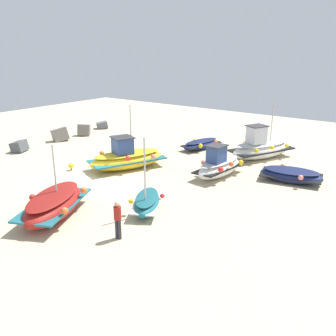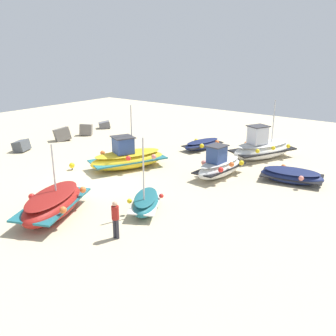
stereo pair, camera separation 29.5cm
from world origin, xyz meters
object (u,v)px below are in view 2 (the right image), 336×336
at_px(fishing_boat_4, 53,204).
at_px(fishing_boat_5, 219,166).
at_px(mooring_buoy_0, 72,165).
at_px(fishing_boat_3, 128,158).
at_px(fishing_boat_1, 292,176).
at_px(person_walking, 115,217).
at_px(fishing_boat_7, 262,148).
at_px(fishing_boat_2, 203,144).
at_px(fishing_boat_0, 146,202).

distance_m(fishing_boat_4, fishing_boat_5, 10.41).
bearing_deg(mooring_buoy_0, fishing_boat_3, -46.53).
bearing_deg(fishing_boat_4, mooring_buoy_0, -161.42).
xyz_separation_m(fishing_boat_1, fishing_boat_4, (-11.55, 7.42, 0.22)).
height_order(fishing_boat_5, person_walking, fishing_boat_5).
relative_size(fishing_boat_4, mooring_buoy_0, 10.22).
bearing_deg(fishing_boat_5, fishing_boat_7, -179.87).
xyz_separation_m(fishing_boat_7, person_walking, (-14.92, -0.03, 0.21)).
bearing_deg(fishing_boat_4, fishing_boat_2, 157.66).
relative_size(fishing_boat_1, fishing_boat_2, 1.01).
xyz_separation_m(fishing_boat_5, fishing_boat_7, (5.37, -0.47, 0.09)).
bearing_deg(fishing_boat_1, fishing_boat_4, 45.93).
relative_size(fishing_boat_4, person_walking, 2.92).
xyz_separation_m(fishing_boat_1, mooring_buoy_0, (-6.51, 12.37, -0.12)).
height_order(fishing_boat_2, fishing_boat_5, fishing_boat_5).
xyz_separation_m(fishing_boat_0, mooring_buoy_0, (1.87, 8.07, -0.14)).
bearing_deg(mooring_buoy_0, fishing_boat_5, -60.43).
bearing_deg(fishing_boat_7, fishing_boat_0, 20.04).
bearing_deg(fishing_boat_3, fishing_boat_7, 164.19).
distance_m(fishing_boat_1, fishing_boat_7, 5.05).
bearing_deg(person_walking, fishing_boat_3, -147.25).
distance_m(fishing_boat_2, fishing_boat_3, 7.36).
bearing_deg(fishing_boat_5, fishing_boat_1, 118.81).
height_order(fishing_boat_0, fishing_boat_5, fishing_boat_0).
distance_m(fishing_boat_0, person_walking, 3.08).
height_order(fishing_boat_0, fishing_boat_7, fishing_boat_7).
bearing_deg(mooring_buoy_0, fishing_boat_0, -103.07).
xyz_separation_m(fishing_boat_1, fishing_boat_7, (3.63, 3.49, 0.36)).
xyz_separation_m(fishing_boat_0, person_walking, (-2.91, -0.84, 0.55)).
xyz_separation_m(fishing_boat_2, fishing_boat_7, (0.38, -4.84, 0.39)).
height_order(fishing_boat_7, person_walking, fishing_boat_7).
xyz_separation_m(fishing_boat_5, person_walking, (-9.56, -0.50, 0.30)).
bearing_deg(fishing_boat_0, fishing_boat_4, 104.86).
distance_m(fishing_boat_3, fishing_boat_4, 7.91).
bearing_deg(fishing_boat_1, person_walking, 61.63).
distance_m(fishing_boat_3, fishing_boat_7, 9.82).
distance_m(person_walking, mooring_buoy_0, 10.14).
bearing_deg(fishing_boat_3, person_walking, 63.85).
relative_size(fishing_boat_2, mooring_buoy_0, 8.00).
bearing_deg(fishing_boat_0, fishing_boat_1, -57.71).
height_order(fishing_boat_2, person_walking, person_walking).
xyz_separation_m(person_walking, mooring_buoy_0, (4.79, 8.91, -0.68)).
distance_m(fishing_boat_0, fishing_boat_5, 6.66).
bearing_deg(person_walking, fishing_boat_7, 172.42).
bearing_deg(fishing_boat_4, fishing_boat_5, 134.67).
bearing_deg(fishing_boat_2, fishing_boat_5, 53.26).
height_order(fishing_boat_2, fishing_boat_7, fishing_boat_7).
height_order(fishing_boat_1, person_walking, person_walking).
relative_size(fishing_boat_0, fishing_boat_7, 0.71).
height_order(fishing_boat_1, fishing_boat_7, fishing_boat_7).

